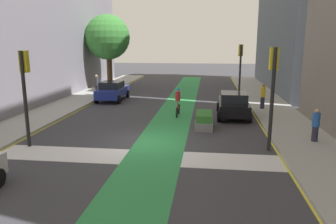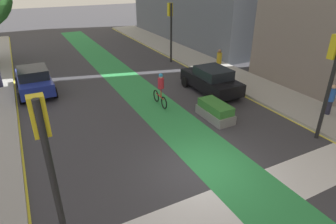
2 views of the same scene
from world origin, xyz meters
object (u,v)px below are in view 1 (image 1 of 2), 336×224
Objects in this scene: cyclist_in_lane at (178,101)px; median_planter at (204,120)px; car_black_right_far at (233,104)px; pedestrian_sidewalk_left_a at (97,85)px; traffic_signal_near_left at (25,80)px; car_blue_left_far at (113,91)px; traffic_signal_far_right at (240,61)px; pedestrian_sidewalk_right_b at (316,125)px; pedestrian_sidewalk_right_a at (263,96)px; street_tree_far at (109,41)px; traffic_signal_near_right at (273,79)px; street_tree_near at (107,37)px.

median_planter is at bearing -56.87° from cyclist_in_lane.
cyclist_in_lane reaches higher than car_black_right_far.
pedestrian_sidewalk_left_a is at bearing 135.02° from median_planter.
traffic_signal_near_left reaches higher than car_blue_left_far.
car_blue_left_far is 10.88m from median_planter.
pedestrian_sidewalk_right_b is at bearing -79.25° from traffic_signal_far_right.
pedestrian_sidewalk_left_a reaches higher than pedestrian_sidewalk_right_b.
pedestrian_sidewalk_right_b is (12.71, -10.23, 0.13)m from car_blue_left_far.
pedestrian_sidewalk_right_a is at bearing -13.22° from car_blue_left_far.
street_tree_far is at bearing 130.49° from pedestrian_sidewalk_right_b.
traffic_signal_far_right is 1.07× the size of car_blue_left_far.
pedestrian_sidewalk_right_a is at bearing -76.59° from traffic_signal_far_right.
traffic_signal_near_left is 12.23m from car_black_right_far.
traffic_signal_far_right reaches higher than traffic_signal_near_left.
traffic_signal_far_right is 2.42× the size of cyclist_in_lane.
car_blue_left_far is 2.01× the size of median_planter.
car_blue_left_far is at bearing 134.05° from median_planter.
cyclist_in_lane is at bearing 126.98° from traffic_signal_near_right.
street_tree_far is (-12.86, 18.77, 1.67)m from traffic_signal_near_right.
traffic_signal_near_right is 13.48m from traffic_signal_far_right.
street_tree_near reaches higher than pedestrian_sidewalk_right_a.
pedestrian_sidewalk_right_b reaches higher than median_planter.
traffic_signal_far_right reaches higher than pedestrian_sidewalk_right_a.
median_planter is (-2.88, 3.48, -2.72)m from traffic_signal_near_right.
traffic_signal_far_right is 0.62× the size of street_tree_near.
traffic_signal_near_right is 3.32m from pedestrian_sidewalk_right_b.
traffic_signal_near_right is at bearing -89.59° from traffic_signal_far_right.
pedestrian_sidewalk_left_a is (-7.74, 6.82, 0.09)m from cyclist_in_lane.
street_tree_near reaches higher than traffic_signal_near_right.
car_black_right_far is 2.01× the size of median_planter.
pedestrian_sidewalk_left_a is at bearing -84.88° from street_tree_far.
pedestrian_sidewalk_right_b reaches higher than car_black_right_far.
traffic_signal_far_right is 10.73m from median_planter.
street_tree_near is at bearing -83.14° from street_tree_far.
traffic_signal_far_right is at bearing 103.41° from pedestrian_sidewalk_right_a.
street_tree_far is (-8.26, 12.66, 3.82)m from cyclist_in_lane.
pedestrian_sidewalk_right_a is 0.27× the size of street_tree_far.
pedestrian_sidewalk_right_b is (13.02, 1.79, -2.08)m from traffic_signal_near_left.
street_tree_far is at bearing 96.13° from traffic_signal_near_left.
traffic_signal_near_left is at bearing -176.12° from traffic_signal_near_right.
traffic_signal_near_right is 21.95m from street_tree_near.
pedestrian_sidewalk_left_a reaches higher than car_blue_left_far.
pedestrian_sidewalk_left_a is (-13.40, 4.33, 0.00)m from pedestrian_sidewalk_right_a.
median_planter is (-5.14, 2.42, -0.53)m from pedestrian_sidewalk_right_b.
pedestrian_sidewalk_right_b is at bearing 7.83° from traffic_signal_near_left.
pedestrian_sidewalk_right_a is 17.07m from street_tree_near.
street_tree_near is at bearing 135.74° from car_black_right_far.
street_tree_near reaches higher than cyclist_in_lane.
traffic_signal_near_left reaches higher than pedestrian_sidewalk_right_a.
traffic_signal_near_right reaches higher than car_blue_left_far.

